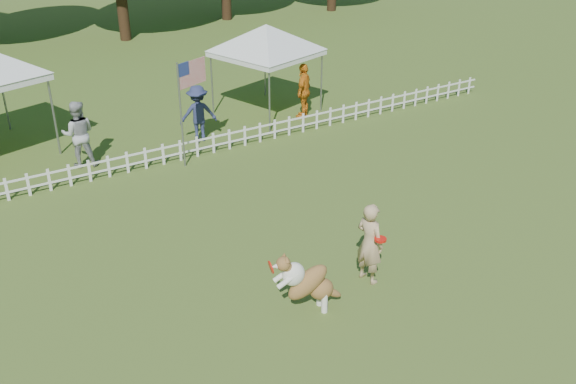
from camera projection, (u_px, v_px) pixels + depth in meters
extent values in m
plane|color=#445E1D|center=(336.00, 284.00, 12.47)|extent=(120.00, 120.00, 0.00)
imported|color=tan|center=(370.00, 243.00, 12.22)|extent=(0.51, 0.67, 1.67)
cylinder|color=red|center=(320.00, 292.00, 12.21)|extent=(0.26, 0.26, 0.02)
imported|color=#A4A4AA|center=(79.00, 134.00, 16.98)|extent=(1.06, 0.94, 1.81)
imported|color=navy|center=(198.00, 113.00, 18.58)|extent=(1.20, 0.87, 1.67)
imported|color=orange|center=(304.00, 91.00, 20.28)|extent=(1.07, 0.99, 1.77)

